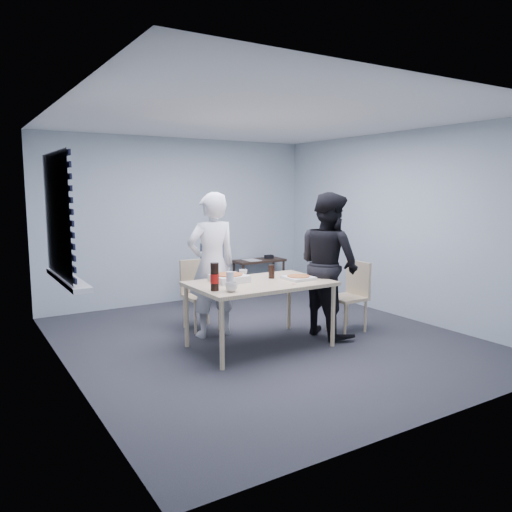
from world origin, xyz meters
TOP-DOWN VIEW (x-y plane):
  - room at (-2.20, 0.40)m, footprint 5.00×5.00m
  - dining_table at (-0.19, -0.20)m, footprint 1.56×0.99m
  - chair_far at (-0.45, 0.90)m, footprint 0.42×0.42m
  - chair_right at (1.17, -0.25)m, footprint 0.42×0.42m
  - person_white at (-0.46, 0.48)m, footprint 0.65×0.42m
  - person_black at (0.79, -0.23)m, footprint 0.47×0.86m
  - side_table at (1.35, 2.28)m, footprint 0.89×0.40m
  - stool at (0.20, 1.79)m, footprint 0.39×0.39m
  - backpack at (0.20, 1.78)m, footprint 0.32×0.23m
  - pizza_box_a at (-0.49, -0.01)m, footprint 0.36×0.36m
  - pizza_box_b at (0.27, -0.31)m, footprint 0.31×0.31m
  - mug_a at (-0.73, -0.51)m, footprint 0.17×0.17m
  - mug_b at (-0.21, 0.14)m, footprint 0.10×0.10m
  - cola_glass at (0.04, -0.09)m, footprint 0.08×0.08m
  - soda_bottle at (-0.85, -0.37)m, footprint 0.09×0.09m
  - plastic_cups at (-0.70, -0.42)m, footprint 0.08×0.08m
  - rubber_band at (0.05, -0.52)m, footprint 0.06×0.06m
  - papers at (1.20, 2.27)m, footprint 0.29×0.35m
  - black_box at (1.57, 2.30)m, footprint 0.15×0.12m

SIDE VIEW (x-z plane):
  - stool at x=0.20m, z-range 0.16..0.71m
  - chair_far at x=-0.45m, z-range 0.07..0.96m
  - chair_right at x=1.17m, z-range 0.07..0.96m
  - side_table at x=1.35m, z-range 0.22..0.81m
  - papers at x=1.20m, z-range 0.60..0.60m
  - black_box at x=1.57m, z-range 0.60..0.66m
  - dining_table at x=-0.19m, z-range 0.32..1.08m
  - rubber_band at x=0.05m, z-range 0.76..0.76m
  - backpack at x=0.20m, z-range 0.54..0.98m
  - pizza_box_b at x=0.27m, z-range 0.76..0.80m
  - pizza_box_a at x=-0.49m, z-range 0.76..0.85m
  - mug_b at x=-0.21m, z-range 0.76..0.85m
  - mug_a at x=-0.73m, z-range 0.76..0.86m
  - cola_glass at x=0.04m, z-range 0.76..0.92m
  - plastic_cups at x=-0.70m, z-range 0.76..0.95m
  - person_white at x=-0.46m, z-range 0.00..1.77m
  - person_black at x=0.79m, z-range 0.00..1.77m
  - soda_bottle at x=-0.85m, z-range 0.75..1.05m
  - room at x=-2.20m, z-range -1.06..3.94m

